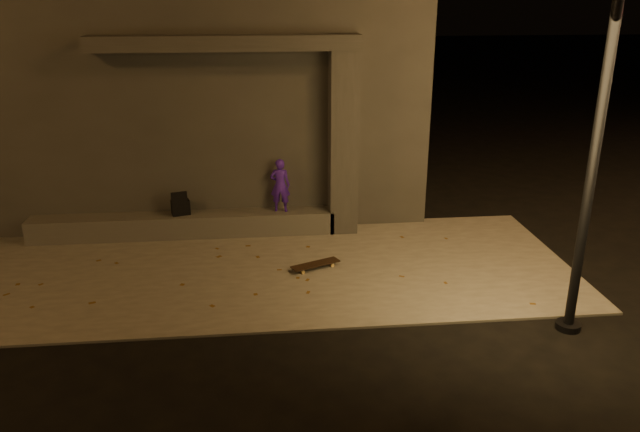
{
  "coord_description": "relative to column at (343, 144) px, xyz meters",
  "views": [
    {
      "loc": [
        0.01,
        -8.13,
        4.69
      ],
      "look_at": [
        1.06,
        2.0,
        0.99
      ],
      "focal_mm": 35.0,
      "sensor_mm": 36.0,
      "label": 1
    }
  ],
  "objects": [
    {
      "name": "building",
      "position": [
        -2.7,
        2.74,
        0.77
      ],
      "size": [
        9.0,
        5.1,
        5.22
      ],
      "color": "#3B3936",
      "rests_on": "ground"
    },
    {
      "name": "skateboarder",
      "position": [
        -1.26,
        0.0,
        -0.81
      ],
      "size": [
        0.43,
        0.31,
        1.08
      ],
      "primitive_type": "imported",
      "rotation": [
        0.0,
        0.0,
        2.99
      ],
      "color": "#451BB5",
      "rests_on": "ledge"
    },
    {
      "name": "canopy",
      "position": [
        -2.2,
        0.05,
        1.94
      ],
      "size": [
        5.0,
        0.7,
        0.28
      ],
      "primitive_type": "cube",
      "color": "#3B3936",
      "rests_on": "column"
    },
    {
      "name": "column",
      "position": [
        0.0,
        0.0,
        0.0
      ],
      "size": [
        0.55,
        0.55,
        3.6
      ],
      "primitive_type": "cube",
      "color": "#3B3936",
      "rests_on": "sidewalk"
    },
    {
      "name": "backpack",
      "position": [
        -3.24,
        0.0,
        -1.18
      ],
      "size": [
        0.4,
        0.31,
        0.49
      ],
      "rotation": [
        0.0,
        0.0,
        0.27
      ],
      "color": "black",
      "rests_on": "ledge"
    },
    {
      "name": "skateboard",
      "position": [
        -0.73,
        -1.86,
        -1.72
      ],
      "size": [
        0.91,
        0.57,
        0.1
      ],
      "rotation": [
        0.0,
        0.0,
        0.41
      ],
      "color": "black",
      "rests_on": "sidewalk"
    },
    {
      "name": "ledge",
      "position": [
        -3.2,
        0.0,
        -1.58
      ],
      "size": [
        6.0,
        0.55,
        0.45
      ],
      "primitive_type": "cube",
      "color": "#56544E",
      "rests_on": "sidewalk"
    },
    {
      "name": "sidewalk",
      "position": [
        -1.7,
        -1.75,
        -1.82
      ],
      "size": [
        11.0,
        4.4,
        0.04
      ],
      "primitive_type": "cube",
      "color": "#68635B",
      "rests_on": "ground"
    },
    {
      "name": "street_lamp_0",
      "position": [
        2.77,
        -4.25,
        2.36
      ],
      "size": [
        0.36,
        0.36,
        7.42
      ],
      "color": "black",
      "rests_on": "ground"
    },
    {
      "name": "ground",
      "position": [
        -1.7,
        -3.75,
        -1.84
      ],
      "size": [
        120.0,
        120.0,
        0.0
      ],
      "primitive_type": "plane",
      "color": "black",
      "rests_on": "ground"
    }
  ]
}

